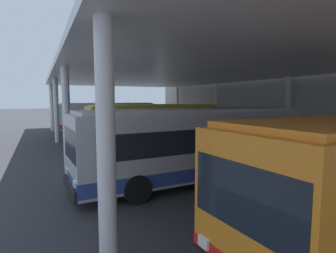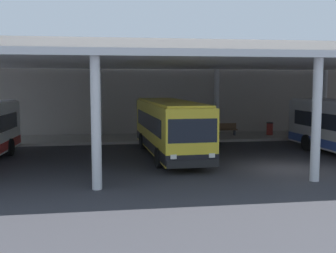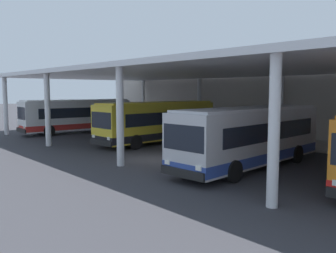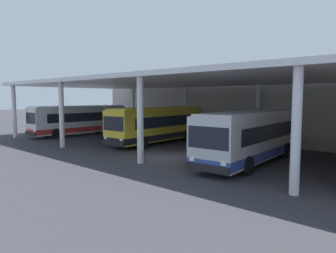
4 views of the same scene
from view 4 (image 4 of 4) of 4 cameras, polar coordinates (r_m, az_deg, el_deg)
name	(u,v)px [view 4 (image 4 of 4)]	position (r m, az deg, el deg)	size (l,w,h in m)	color
ground_plane	(168,157)	(20.82, -0.05, -5.75)	(200.00, 200.00, 0.00)	#333338
platform_kerb	(249,139)	(30.48, 14.85, -2.24)	(42.00, 4.50, 0.18)	#A39E93
station_building_facade	(265,99)	(33.16, 17.56, 4.80)	(48.00, 1.60, 7.69)	#ADA399
canopy_shelter	(214,82)	(24.84, 8.52, 8.24)	(40.00, 17.00, 5.55)	silver
bus_nearest_bay	(80,120)	(34.73, -16.07, 1.23)	(3.17, 10.66, 3.17)	white
bus_second_bay	(158,124)	(27.40, -1.82, 0.40)	(3.04, 10.63, 3.17)	yellow
bus_middle_bay	(252,136)	(19.76, 15.26, -1.67)	(3.09, 10.64, 3.17)	#B7B7BC
bench_waiting	(252,133)	(30.36, 15.36, -1.19)	(1.80, 0.45, 0.92)	brown
trash_bin	(288,136)	(28.76, 21.35, -1.69)	(0.52, 0.52, 0.98)	maroon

